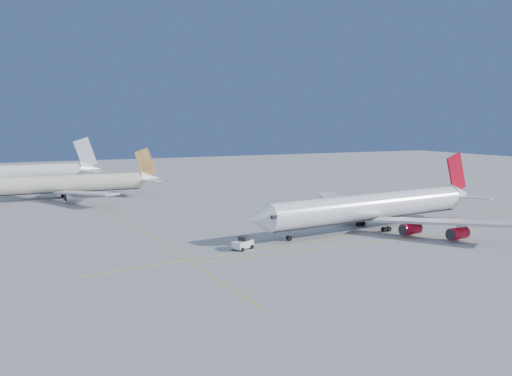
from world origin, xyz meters
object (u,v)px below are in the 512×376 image
Objects in this scene: airliner_etihad at (67,184)px; pushback_tug at (243,243)px; airliner_virgin at (375,207)px; airliner_third at (3,174)px.

airliner_etihad reaches higher than pushback_tug.
airliner_etihad is at bearing 74.41° from pushback_tug.
pushback_tug is at bearing -177.99° from airliner_virgin.
airliner_virgin reaches higher than airliner_etihad.
airliner_etihad is at bearing -63.60° from airliner_third.
airliner_third is at bearing 117.62° from airliner_etihad.
airliner_etihad is 0.87× the size of airliner_third.
airliner_virgin reaches higher than pushback_tug.
airliner_virgin is 35.50m from pushback_tug.
pushback_tug is (-34.87, -5.48, -3.77)m from airliner_virgin.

